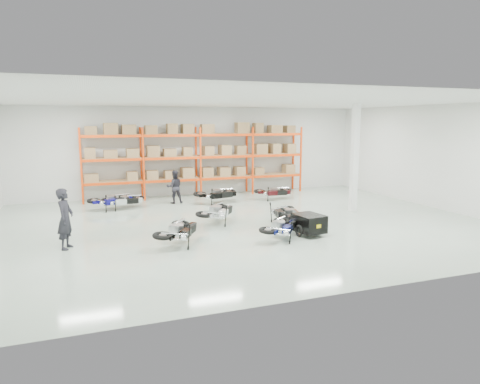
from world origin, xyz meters
name	(u,v)px	position (x,y,z in m)	size (l,w,h in m)	color
room	(242,163)	(0.00, 0.00, 2.25)	(18.00, 18.00, 18.00)	#A7BBA9
pallet_rack	(198,152)	(0.00, 6.45, 2.26)	(11.28, 0.98, 3.62)	#EF420C
structural_column	(355,158)	(5.20, 0.50, 2.25)	(0.25, 0.25, 4.50)	white
moto_blue_centre	(281,223)	(0.44, -2.46, 0.51)	(0.75, 1.68, 1.03)	#070E4D
moto_silver_left	(218,208)	(-0.83, 0.37, 0.57)	(0.82, 1.85, 1.13)	silver
moto_black_far_left	(179,227)	(-2.79, -1.96, 0.55)	(0.80, 1.80, 1.10)	black
moto_touring_right	(288,210)	(1.50, -0.79, 0.54)	(0.78, 1.77, 1.08)	black
trailer	(309,223)	(1.50, -2.39, 0.41)	(0.95, 1.72, 0.70)	black
moto_back_a	(112,197)	(-4.41, 4.33, 0.53)	(0.77, 1.73, 1.06)	#0E0B67
moto_back_b	(124,198)	(-3.92, 4.28, 0.49)	(0.71, 1.60, 0.98)	silver
moto_back_c	(217,191)	(0.28, 4.15, 0.56)	(0.82, 1.83, 1.12)	black
moto_back_d	(274,190)	(3.18, 4.13, 0.50)	(0.72, 1.62, 0.99)	#390B0F
person_left	(65,219)	(-6.05, -1.26, 0.91)	(0.67, 0.44, 1.83)	black
person_back	(175,187)	(-1.57, 4.83, 0.77)	(0.75, 0.58, 1.54)	#23222A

